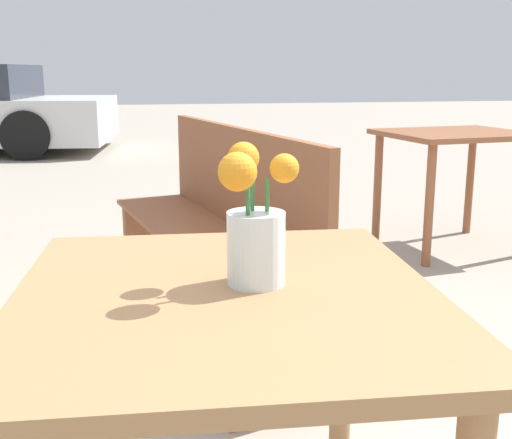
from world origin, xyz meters
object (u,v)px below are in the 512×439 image
at_px(flower_vase, 255,233).
at_px(table_back, 454,151).
at_px(bench_middle, 217,227).
at_px(table_front, 227,355).

bearing_deg(flower_vase, table_back, 55.19).
bearing_deg(table_back, bench_middle, -146.97).
bearing_deg(table_back, flower_vase, -124.81).
relative_size(flower_vase, table_back, 0.27).
distance_m(flower_vase, table_back, 3.01).
distance_m(table_front, bench_middle, 1.48).
xyz_separation_m(table_front, bench_middle, (0.19, 1.46, -0.13)).
bearing_deg(bench_middle, flower_vase, -95.53).
relative_size(bench_middle, table_back, 1.74).
height_order(table_front, table_back, table_back).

